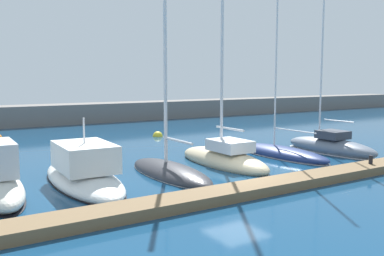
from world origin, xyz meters
name	(u,v)px	position (x,y,z in m)	size (l,w,h in m)	color
ground_plane	(236,181)	(0.00, 0.00, 0.00)	(120.00, 120.00, 0.00)	navy
dock_pier	(266,186)	(0.00, -2.04, 0.20)	(23.93, 1.47, 0.41)	brown
breakwater_seawall	(63,114)	(0.00, 29.38, 1.02)	(108.00, 3.53, 2.03)	slate
motorboat_white_second	(83,173)	(-6.16, 3.30, 0.49)	(2.86, 8.26, 3.38)	white
sailboat_charcoal_third	(170,171)	(-2.02, 2.72, 0.20)	(2.20, 6.90, 10.94)	#2D2D33
sailboat_sand_fourth	(223,157)	(1.74, 3.40, 0.42)	(2.39, 7.18, 15.97)	beige
sailboat_navy_fifth	(281,152)	(6.18, 3.49, 0.26)	(2.32, 7.19, 14.41)	navy
sailboat_slate_sixth	(330,146)	(9.82, 2.84, 0.41)	(2.13, 6.77, 11.32)	slate
mooring_buoy_yellow	(158,136)	(3.92, 15.44, 0.00)	(0.82, 0.82, 0.82)	yellow
dock_bollard	(371,160)	(7.02, -2.04, 0.63)	(0.20, 0.20, 0.44)	black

